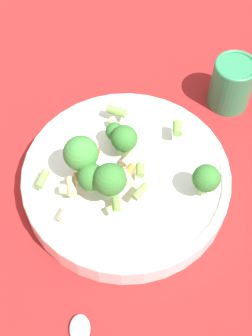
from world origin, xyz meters
The scene contains 4 objects.
ground_plane centered at (0.00, 0.00, 0.00)m, with size 3.00×3.00×0.00m, color maroon.
bowl centered at (0.00, 0.00, 0.02)m, with size 0.30×0.30×0.04m.
pasta_salad centered at (0.01, 0.01, 0.08)m, with size 0.24×0.20×0.07m.
cup centered at (-0.12, -0.20, 0.04)m, with size 0.07×0.07×0.09m.
Camera 1 is at (-0.08, 0.34, 0.60)m, focal length 50.00 mm.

